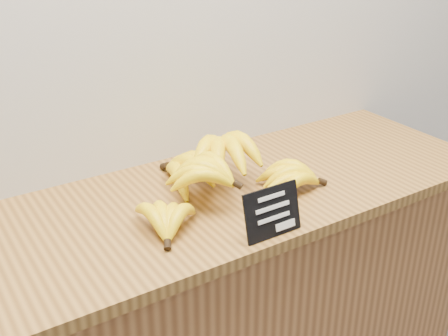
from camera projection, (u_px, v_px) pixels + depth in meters
counter_top at (213, 198)px, 1.41m from camera, size 1.55×0.54×0.03m
chalkboard_sign at (273, 212)px, 1.21m from camera, size 0.14×0.03×0.11m
banana_pile at (218, 172)px, 1.38m from camera, size 0.56×0.38×0.13m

